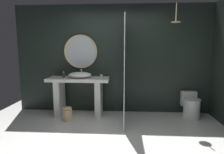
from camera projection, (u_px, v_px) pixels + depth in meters
ground_plane at (108, 148)px, 3.11m from camera, size 5.76×5.76×0.00m
back_wall_panel at (114, 59)px, 4.79m from camera, size 4.80×0.10×2.60m
vanity_counter at (79, 91)px, 4.60m from camera, size 1.42×0.57×0.89m
vessel_sink at (80, 75)px, 4.54m from camera, size 0.54×0.44×0.18m
tumbler_cup at (101, 76)px, 4.49m from camera, size 0.06×0.06×0.09m
soap_dispenser at (64, 75)px, 4.57m from camera, size 0.06×0.06×0.14m
round_wall_mirror at (81, 52)px, 4.73m from camera, size 0.82×0.04×0.82m
shower_glass_panel at (124, 71)px, 4.16m from camera, size 0.02×1.22×2.20m
rain_shower_head at (176, 20)px, 4.03m from camera, size 0.19×0.19×0.41m
toilet at (191, 106)px, 4.48m from camera, size 0.38×0.54×0.56m
waste_bin at (68, 114)px, 4.26m from camera, size 0.19×0.19×0.31m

